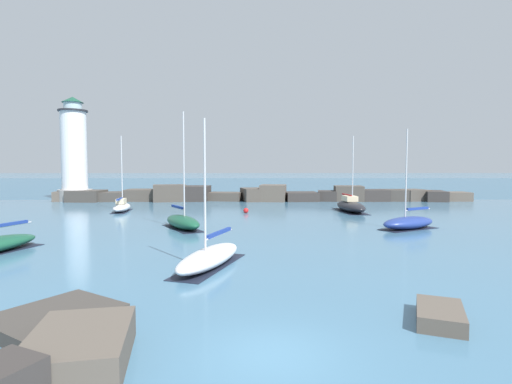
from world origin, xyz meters
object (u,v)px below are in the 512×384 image
(mooring_buoy_orange_near, at_px, (246,211))
(sailboat_moored_2, at_px, (210,257))
(sailboat_moored_3, at_px, (408,222))
(lighthouse, at_px, (74,155))
(sailboat_moored_4, at_px, (351,206))
(sailboat_moored_5, at_px, (122,206))
(sailboat_moored_1, at_px, (183,222))

(mooring_buoy_orange_near, bearing_deg, sailboat_moored_2, -93.82)
(sailboat_moored_3, bearing_deg, lighthouse, 145.30)
(sailboat_moored_4, bearing_deg, sailboat_moored_5, 178.86)
(sailboat_moored_3, xyz_separation_m, sailboat_moored_5, (-29.43, 13.84, 0.02))
(sailboat_moored_5, bearing_deg, sailboat_moored_1, -54.18)
(sailboat_moored_5, bearing_deg, lighthouse, 129.10)
(sailboat_moored_3, bearing_deg, sailboat_moored_5, 154.82)
(lighthouse, distance_m, sailboat_moored_1, 36.39)
(lighthouse, distance_m, sailboat_moored_5, 20.38)
(lighthouse, relative_size, sailboat_moored_3, 1.88)
(sailboat_moored_4, height_order, sailboat_moored_5, sailboat_moored_5)
(sailboat_moored_2, height_order, sailboat_moored_4, sailboat_moored_4)
(sailboat_moored_1, xyz_separation_m, sailboat_moored_3, (19.76, -0.44, -0.05))
(sailboat_moored_1, bearing_deg, sailboat_moored_3, -1.28)
(sailboat_moored_5, height_order, mooring_buoy_orange_near, sailboat_moored_5)
(lighthouse, height_order, sailboat_moored_2, lighthouse)
(sailboat_moored_3, relative_size, sailboat_moored_4, 0.96)
(sailboat_moored_1, bearing_deg, lighthouse, 127.59)
(sailboat_moored_2, relative_size, mooring_buoy_orange_near, 10.07)
(sailboat_moored_3, relative_size, sailboat_moored_5, 0.95)
(sailboat_moored_4, bearing_deg, mooring_buoy_orange_near, -173.81)
(sailboat_moored_4, relative_size, sailboat_moored_5, 0.99)
(sailboat_moored_3, distance_m, sailboat_moored_4, 13.40)
(sailboat_moored_3, bearing_deg, sailboat_moored_1, 178.72)
(sailboat_moored_1, bearing_deg, mooring_buoy_orange_near, 64.78)
(sailboat_moored_2, bearing_deg, sailboat_moored_5, 116.74)
(sailboat_moored_4, xyz_separation_m, sailboat_moored_5, (-27.66, 0.55, -0.12))
(sailboat_moored_2, bearing_deg, lighthouse, 121.59)
(sailboat_moored_4, bearing_deg, sailboat_moored_3, -82.42)
(sailboat_moored_1, relative_size, sailboat_moored_3, 1.17)
(lighthouse, relative_size, sailboat_moored_2, 2.03)
(lighthouse, xyz_separation_m, sailboat_moored_3, (41.59, -28.80, -6.61))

